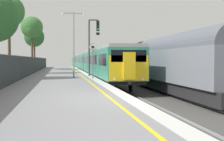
{
  "coord_description": "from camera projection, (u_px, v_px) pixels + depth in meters",
  "views": [
    {
      "loc": [
        -2.31,
        -11.26,
        1.58
      ],
      "look_at": [
        1.26,
        8.27,
        0.8
      ],
      "focal_mm": 44.71,
      "sensor_mm": 36.0,
      "label": 1
    }
  ],
  "objects": [
    {
      "name": "background_tree_left",
      "position": [
        34.0,
        38.0,
        47.0
      ],
      "size": [
        3.35,
        3.35,
        7.07
      ],
      "color": "#473323",
      "rests_on": "ground"
    },
    {
      "name": "commuter_train_at_platform",
      "position": [
        87.0,
        61.0,
        48.58
      ],
      "size": [
        2.83,
        61.94,
        3.81
      ],
      "color": "#2D846B",
      "rests_on": "ground"
    },
    {
      "name": "speed_limit_sign",
      "position": [
        93.0,
        56.0,
        22.8
      ],
      "size": [
        0.59,
        0.08,
        2.91
      ],
      "color": "#59595B",
      "rests_on": "ground"
    },
    {
      "name": "freight_train_adjacent_track",
      "position": [
        128.0,
        61.0,
        35.56
      ],
      "size": [
        2.6,
        45.96,
        4.4
      ],
      "color": "#232326",
      "rests_on": "ground"
    },
    {
      "name": "platform_lamp_mid",
      "position": [
        74.0,
        39.0,
        24.04
      ],
      "size": [
        2.0,
        0.2,
        5.66
      ],
      "color": "#93999E",
      "rests_on": "ground"
    },
    {
      "name": "ground",
      "position": [
        178.0,
        110.0,
        12.05
      ],
      "size": [
        17.4,
        110.0,
        1.21
      ],
      "color": "gray"
    },
    {
      "name": "background_tree_centre",
      "position": [
        8.0,
        13.0,
        30.33
      ],
      "size": [
        3.4,
        3.4,
        8.52
      ],
      "color": "#473323",
      "rests_on": "ground"
    },
    {
      "name": "signal_gantry",
      "position": [
        92.0,
        41.0,
        26.76
      ],
      "size": [
        1.1,
        0.24,
        5.43
      ],
      "color": "#47474C",
      "rests_on": "ground"
    },
    {
      "name": "background_tree_back",
      "position": [
        32.0,
        28.0,
        41.85
      ],
      "size": [
        3.26,
        3.27,
        8.08
      ],
      "color": "#473323",
      "rests_on": "ground"
    }
  ]
}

